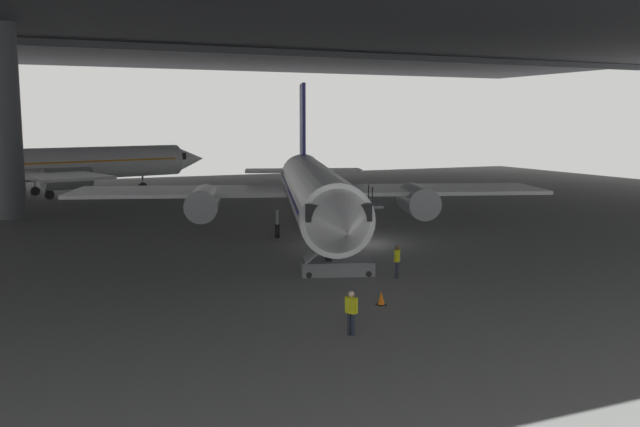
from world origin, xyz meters
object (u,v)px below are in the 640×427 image
at_px(crew_worker_near_nose, 351,310).
at_px(traffic_cone_orange, 381,298).
at_px(boarding_stairs, 339,260).
at_px(airplane_main, 314,191).
at_px(airplane_distant, 59,164).
at_px(crew_worker_by_stairs, 397,259).

xyz_separation_m(crew_worker_near_nose, traffic_cone_orange, (2.95, 3.12, -0.64)).
bearing_deg(crew_worker_near_nose, traffic_cone_orange, 46.68).
relative_size(boarding_stairs, crew_worker_near_nose, 2.72).
height_order(boarding_stairs, crew_worker_near_nose, boarding_stairs).
bearing_deg(airplane_main, airplane_distant, 110.94).
bearing_deg(boarding_stairs, traffic_cone_orange, -98.01).
bearing_deg(boarding_stairs, crew_worker_near_nose, -112.68).
height_order(airplane_distant, traffic_cone_orange, airplane_distant).
distance_m(airplane_main, traffic_cone_orange, 15.40).
relative_size(crew_worker_near_nose, traffic_cone_orange, 2.73).
relative_size(crew_worker_by_stairs, traffic_cone_orange, 2.72).
height_order(airplane_main, airplane_distant, airplane_main).
xyz_separation_m(airplane_main, crew_worker_by_stairs, (-0.20, -10.72, -2.33)).
height_order(airplane_main, crew_worker_near_nose, airplane_main).
bearing_deg(traffic_cone_orange, crew_worker_near_nose, -133.32).
height_order(airplane_main, traffic_cone_orange, airplane_main).
distance_m(crew_worker_near_nose, traffic_cone_orange, 4.34).
xyz_separation_m(boarding_stairs, crew_worker_near_nose, (-3.78, -9.04, 0.22)).
height_order(boarding_stairs, crew_worker_by_stairs, boarding_stairs).
bearing_deg(airplane_main, crew_worker_near_nose, -109.25).
bearing_deg(airplane_distant, crew_worker_near_nose, -82.46).
distance_m(airplane_main, boarding_stairs, 9.51).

